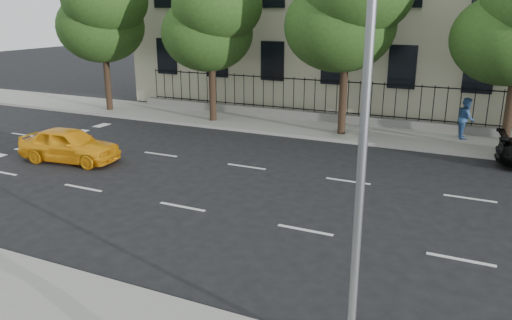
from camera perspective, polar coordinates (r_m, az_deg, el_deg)
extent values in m
plane|color=black|center=(11.85, 1.48, -12.64)|extent=(120.00, 120.00, 0.00)
cube|color=gray|center=(24.51, 14.70, 2.73)|extent=(60.00, 4.00, 0.15)
cube|color=slate|center=(26.08, 15.45, 4.13)|extent=(30.00, 0.50, 0.40)
cube|color=black|center=(26.02, 15.50, 4.77)|extent=(28.80, 0.05, 0.05)
cube|color=black|center=(25.75, 15.78, 8.25)|extent=(28.80, 0.05, 0.05)
cylinder|color=slate|center=(7.53, 12.23, 3.53)|extent=(0.14, 0.14, 8.00)
cylinder|color=#382619|center=(30.56, -16.58, 8.47)|extent=(0.36, 0.36, 3.15)
ellipsoid|color=#254316|center=(30.79, -17.28, 14.34)|extent=(4.94, 4.94, 4.06)
ellipsoid|color=#254316|center=(29.81, -16.85, 17.08)|extent=(4.68, 4.68, 3.85)
cylinder|color=#382619|center=(26.51, -4.98, 7.71)|extent=(0.36, 0.36, 2.97)
ellipsoid|color=#254316|center=(26.66, -5.59, 14.20)|extent=(4.75, 4.75, 3.90)
ellipsoid|color=#254316|center=(25.75, -4.46, 17.20)|extent=(4.50, 4.50, 3.70)
cylinder|color=#382619|center=(23.81, 9.89, 6.91)|extent=(0.36, 0.36, 3.32)
ellipsoid|color=#254316|center=(23.88, 9.54, 14.88)|extent=(5.13, 5.13, 4.21)
cylinder|color=#382619|center=(23.06, 26.92, 4.69)|extent=(0.36, 0.36, 3.08)
ellipsoid|color=#254316|center=(23.00, 26.90, 12.21)|extent=(4.56, 4.56, 3.74)
imported|color=#FFAB16|center=(21.07, -20.55, 1.64)|extent=(4.20, 2.09, 1.38)
imported|color=#2D4F86|center=(24.61, 22.87, 4.43)|extent=(0.85, 1.02, 1.87)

